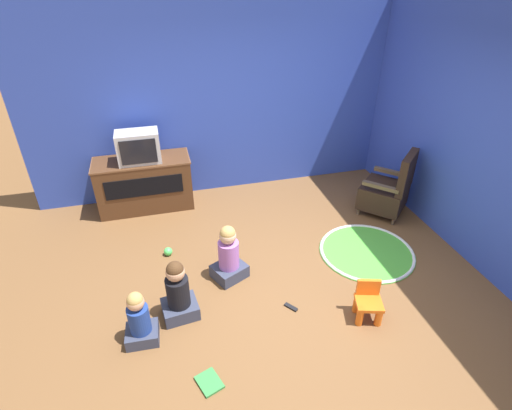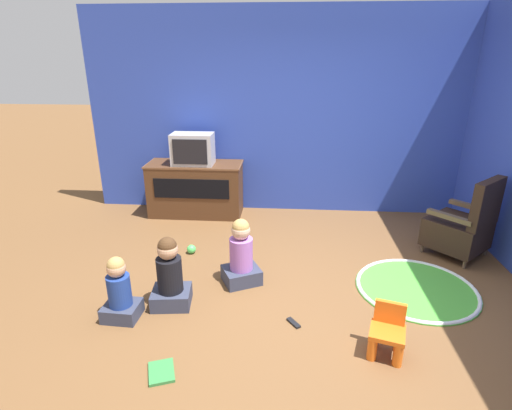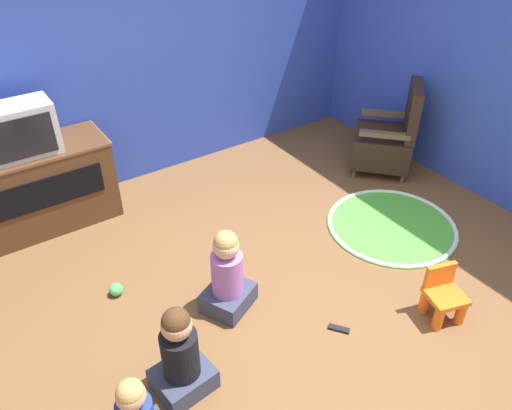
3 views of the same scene
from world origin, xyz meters
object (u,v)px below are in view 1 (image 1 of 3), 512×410
Objects in this scene: black_armchair at (388,191)px; child_watching_center at (229,256)px; tv_cabinet at (145,183)px; toy_ball at (168,251)px; yellow_kid_chair at (368,304)px; child_watching_right at (139,321)px; child_watching_left at (178,293)px; book at (209,382)px; remote_control at (291,307)px; television at (138,147)px.

black_armchair is 2.54m from child_watching_center.
tv_cabinet is 1.29m from toy_ball.
tv_cabinet reaches higher than child_watching_center.
tv_cabinet reaches higher than yellow_kid_chair.
tv_cabinet is 3.26× the size of yellow_kid_chair.
child_watching_right is 1.30m from toy_ball.
toy_ball is at bearing 78.15° from child_watching_right.
black_armchair is 1.40× the size of child_watching_left.
child_watching_left is 2.45× the size of book.
child_watching_center reaches higher than child_watching_left.
toy_ball reaches higher than book.
book is at bearing -151.72° from yellow_kid_chair.
book is at bearing -82.45° from tv_cabinet.
toy_ball is at bearing 7.42° from remote_control.
yellow_kid_chair is 1.90m from child_watching_left.
remote_control is (1.37, -2.45, -0.38)m from tv_cabinet.
yellow_kid_chair is at bearing -149.52° from remote_control.
television reaches higher than remote_control.
tv_cabinet reaches higher than child_watching_right.
yellow_kid_chair is 1.71m from book.
toy_ball is (0.20, -1.23, -0.34)m from tv_cabinet.
tv_cabinet is at bearing 90.06° from child_watching_right.
remote_control is at bearing -6.58° from black_armchair.
tv_cabinet is 2.35× the size of television.
child_watching_right reaches higher than yellow_kid_chair.
toy_ball is 0.37× the size of book.
book reaches higher than remote_control.
black_armchair is at bearing -16.78° from television.
tv_cabinet is 2.23× the size of child_watching_right.
child_watching_right is 1.52m from remote_control.
toy_ball is at bearing -39.65° from black_armchair.
child_watching_left is at bearing -87.09° from toy_ball.
remote_control is at bearing -16.95° from child_watching_left.
remote_control is (-1.90, -1.41, -0.35)m from black_armchair.
tv_cabinet is 2.83m from remote_control.
television is at bearing -12.08° from book.
child_watching_left is at bearing -83.40° from television.
black_armchair is at bearing 3.55° from toy_ball.
book is (0.16, -0.85, -0.28)m from child_watching_left.
tv_cabinet is at bearing -7.17° from remote_control.
child_watching_right is at bearing 20.95° from book.
tv_cabinet is 3.43m from black_armchair.
black_armchair reaches higher than remote_control.
black_armchair is at bearing -17.63° from tv_cabinet.
black_armchair is 1.61× the size of child_watching_right.
child_watching_center is (-1.23, 0.94, 0.13)m from yellow_kid_chair.
child_watching_right is 0.86m from book.
black_armchair is (3.27, -0.99, -0.61)m from television.
yellow_kid_chair is 0.59× the size of child_watching_left.
child_watching_center is at bearing 29.69° from child_watching_left.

